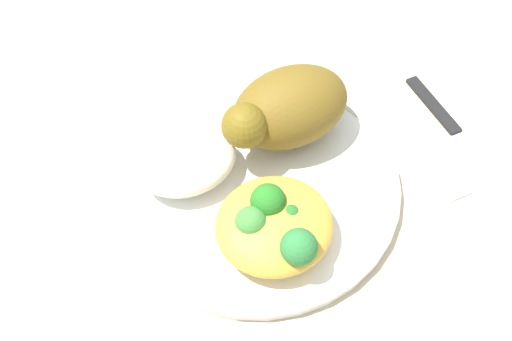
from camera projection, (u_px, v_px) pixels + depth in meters
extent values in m
plane|color=beige|center=(256.00, 186.00, 0.54)|extent=(2.00, 2.00, 0.00)
cylinder|color=white|center=(256.00, 183.00, 0.53)|extent=(0.26, 0.26, 0.01)
torus|color=white|center=(256.00, 179.00, 0.53)|extent=(0.26, 0.26, 0.01)
ellipsoid|color=brown|center=(290.00, 107.00, 0.53)|extent=(0.11, 0.08, 0.07)
sphere|color=brown|center=(249.00, 124.00, 0.50)|extent=(0.04, 0.04, 0.04)
ellipsoid|color=white|center=(186.00, 160.00, 0.51)|extent=(0.09, 0.07, 0.04)
ellipsoid|color=gold|center=(274.00, 225.00, 0.47)|extent=(0.10, 0.09, 0.03)
sphere|color=#45893B|center=(251.00, 222.00, 0.46)|extent=(0.03, 0.03, 0.03)
sphere|color=#2F7D3A|center=(299.00, 247.00, 0.44)|extent=(0.03, 0.03, 0.03)
sphere|color=#418337|center=(266.00, 208.00, 0.47)|extent=(0.03, 0.03, 0.03)
sphere|color=#287A22|center=(268.00, 201.00, 0.47)|extent=(0.03, 0.03, 0.03)
sphere|color=#2A7126|center=(295.00, 213.00, 0.47)|extent=(0.02, 0.02, 0.02)
cube|color=silver|center=(409.00, 128.00, 0.57)|extent=(0.01, 0.11, 0.01)
cube|color=silver|center=(451.00, 183.00, 0.54)|extent=(0.02, 0.03, 0.00)
cube|color=black|center=(434.00, 104.00, 0.59)|extent=(0.01, 0.08, 0.01)
cube|color=#B2B2B7|center=(493.00, 176.00, 0.54)|extent=(0.02, 0.11, 0.00)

